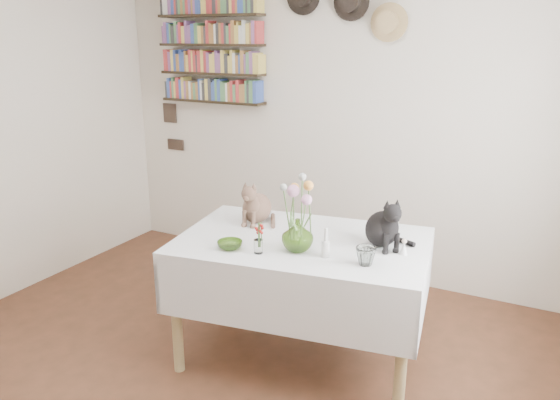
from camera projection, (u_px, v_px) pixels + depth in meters
The scene contains 14 objects.
room at pixel (148, 193), 2.56m from camera, with size 4.08×4.58×2.58m.
dining_table at pixel (302, 269), 3.32m from camera, with size 1.60×1.16×0.79m.
tabby_cat at pixel (257, 200), 3.53m from camera, with size 0.20×0.25×0.29m, color brown, non-canonical shape.
black_cat at pixel (382, 220), 3.13m from camera, with size 0.21×0.26×0.31m, color black, non-canonical shape.
flower_vase at pixel (298, 235), 3.07m from camera, with size 0.18×0.18×0.19m, color #81B046.
green_bowl at pixel (230, 245), 3.12m from camera, with size 0.14×0.14×0.05m, color #81B046.
drinking_glass at pixel (366, 256), 2.89m from camera, with size 0.11×0.11×0.10m, color white.
candlestick at pixel (326, 247), 2.99m from camera, with size 0.05×0.05×0.17m.
berry_jar at pixel (258, 238), 3.03m from camera, with size 0.05×0.05×0.20m.
porcelain_figurine at pixel (404, 248), 3.03m from camera, with size 0.05×0.05×0.09m.
flower_bouquet at pixel (298, 192), 3.01m from camera, with size 0.17×0.12×0.39m.
bookshelf_unit at pixel (211, 49), 4.71m from camera, with size 1.00×0.16×0.91m.
wall_hats at pixel (346, 7), 4.10m from camera, with size 0.98×0.09×0.48m.
wall_art_plaques at pixel (172, 126), 5.21m from camera, with size 0.21×0.02×0.44m.
Camera 1 is at (1.69, -1.89, 1.96)m, focal length 35.00 mm.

